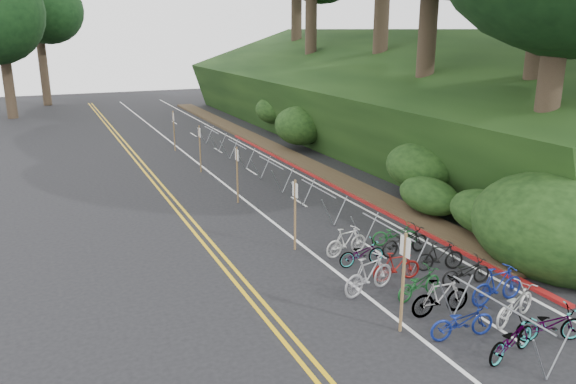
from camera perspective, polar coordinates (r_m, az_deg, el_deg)
name	(u,v)px	position (r m, az deg, el deg)	size (l,w,h in m)	color
ground	(353,318)	(15.29, 6.66, -12.60)	(120.00, 120.00, 0.00)	black
road_markings	(246,208)	(23.99, -4.32, -1.64)	(7.47, 80.00, 0.01)	gold
red_curb	(330,183)	(27.64, 4.24, 0.87)	(0.25, 28.00, 0.10)	maroon
embankment	(379,107)	(36.74, 9.20, 8.54)	(14.30, 48.14, 9.11)	black
bike_rack_front	(498,314)	(14.50, 20.60, -11.49)	(1.13, 3.24, 1.15)	gray
bike_racks_rest	(271,168)	(27.19, -1.75, 2.40)	(1.14, 23.00, 1.17)	gray
signpost_near	(403,276)	(14.21, 11.64, -8.40)	(0.08, 0.40, 2.63)	brown
signposts_rest	(217,157)	(27.20, -7.25, 3.53)	(0.08, 18.40, 2.50)	brown
bike_front	(369,275)	(16.42, 8.23, -8.30)	(1.91, 0.54, 1.15)	#9E9EA3
bike_valet	(443,278)	(16.89, 15.43, -8.40)	(2.99, 8.75, 1.09)	slate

